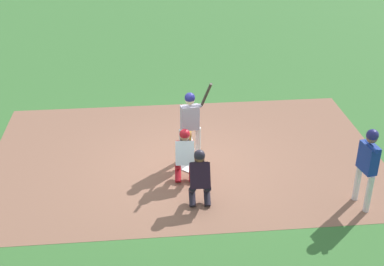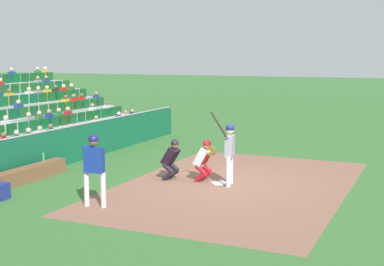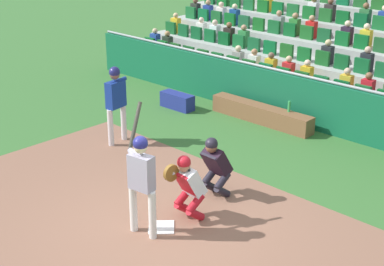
% 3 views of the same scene
% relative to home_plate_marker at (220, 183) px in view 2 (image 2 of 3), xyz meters
% --- Properties ---
extents(ground_plane, '(160.00, 160.00, 0.00)m').
position_rel_home_plate_marker_xyz_m(ground_plane, '(0.00, 0.00, -0.02)').
color(ground_plane, '#35672F').
extents(infield_dirt_patch, '(9.61, 6.27, 0.01)m').
position_rel_home_plate_marker_xyz_m(infield_dirt_patch, '(0.00, 0.50, -0.01)').
color(infield_dirt_patch, brown).
rests_on(infield_dirt_patch, ground_plane).
extents(home_plate_marker, '(0.62, 0.62, 0.02)m').
position_rel_home_plate_marker_xyz_m(home_plate_marker, '(0.00, 0.00, 0.00)').
color(home_plate_marker, white).
rests_on(home_plate_marker, infield_dirt_patch).
extents(batter_at_plate, '(0.75, 0.58, 2.17)m').
position_rel_home_plate_marker_xyz_m(batter_at_plate, '(0.10, 0.33, 1.09)').
color(batter_at_plate, silver).
rests_on(batter_at_plate, ground_plane).
extents(catcher_crouching, '(0.49, 0.71, 1.27)m').
position_rel_home_plate_marker_xyz_m(catcher_crouching, '(-0.11, -0.53, 0.69)').
color(catcher_crouching, '#B21420').
rests_on(catcher_crouching, ground_plane).
extents(home_plate_umpire, '(0.47, 0.52, 1.25)m').
position_rel_home_plate_marker_xyz_m(home_plate_umpire, '(0.10, -1.50, 0.67)').
color(home_plate_umpire, black).
rests_on(home_plate_umpire, ground_plane).
extents(dugout_wall, '(17.25, 0.24, 1.30)m').
position_rel_home_plate_marker_xyz_m(dugout_wall, '(0.00, -5.87, 0.61)').
color(dugout_wall, '#135D3C').
rests_on(dugout_wall, ground_plane).
extents(dugout_bench, '(2.92, 0.40, 0.44)m').
position_rel_home_plate_marker_xyz_m(dugout_bench, '(1.91, -5.32, 0.20)').
color(dugout_bench, brown).
rests_on(dugout_bench, ground_plane).
extents(water_bottle_on_bench, '(0.07, 0.07, 0.27)m').
position_rel_home_plate_marker_xyz_m(water_bottle_on_bench, '(1.15, -5.42, 0.56)').
color(water_bottle_on_bench, green).
rests_on(water_bottle_on_bench, dugout_bench).
extents(on_deck_batter, '(0.29, 0.63, 1.82)m').
position_rel_home_plate_marker_xyz_m(on_deck_batter, '(3.50, -1.96, 1.10)').
color(on_deck_batter, silver).
rests_on(on_deck_batter, ground_plane).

